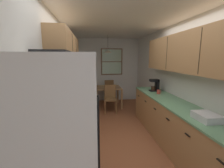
% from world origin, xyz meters
% --- Properties ---
extents(ground_plane, '(12.00, 12.00, 0.00)m').
position_xyz_m(ground_plane, '(0.00, 1.00, 0.00)').
color(ground_plane, brown).
extents(wall_left, '(0.10, 9.00, 2.55)m').
position_xyz_m(wall_left, '(-1.35, 1.00, 1.27)').
color(wall_left, silver).
rests_on(wall_left, ground).
extents(wall_right, '(0.10, 9.00, 2.55)m').
position_xyz_m(wall_right, '(1.35, 1.00, 1.27)').
color(wall_right, silver).
rests_on(wall_right, ground).
extents(wall_back, '(4.40, 0.10, 2.55)m').
position_xyz_m(wall_back, '(0.00, 3.65, 1.27)').
color(wall_back, silver).
rests_on(wall_back, ground).
extents(ceiling_slab, '(4.40, 9.00, 0.08)m').
position_xyz_m(ceiling_slab, '(0.00, 1.00, 2.59)').
color(ceiling_slab, white).
extents(refrigerator, '(0.72, 0.73, 1.81)m').
position_xyz_m(refrigerator, '(-0.95, -1.28, 0.91)').
color(refrigerator, white).
rests_on(refrigerator, ground).
extents(stove_range, '(0.66, 0.60, 1.10)m').
position_xyz_m(stove_range, '(-0.99, -0.60, 0.47)').
color(stove_range, white).
rests_on(stove_range, ground).
extents(microwave_over_range, '(0.39, 0.56, 0.35)m').
position_xyz_m(microwave_over_range, '(-1.11, -0.60, 1.69)').
color(microwave_over_range, black).
extents(counter_left, '(0.64, 2.04, 0.90)m').
position_xyz_m(counter_left, '(-1.00, 0.73, 0.45)').
color(counter_left, '#A87A4C').
rests_on(counter_left, ground).
extents(upper_cabinets_left, '(0.33, 2.12, 0.71)m').
position_xyz_m(upper_cabinets_left, '(-1.14, 0.68, 1.89)').
color(upper_cabinets_left, '#A87A4C').
extents(counter_right, '(0.64, 3.41, 0.90)m').
position_xyz_m(counter_right, '(1.00, 0.05, 0.45)').
color(counter_right, '#A87A4C').
rests_on(counter_right, ground).
extents(upper_cabinets_right, '(0.33, 3.09, 0.74)m').
position_xyz_m(upper_cabinets_right, '(1.14, 0.00, 1.87)').
color(upper_cabinets_right, '#A87A4C').
extents(dining_table, '(0.92, 0.86, 0.72)m').
position_xyz_m(dining_table, '(-0.05, 2.80, 0.61)').
color(dining_table, olive).
rests_on(dining_table, ground).
extents(dining_chair_near, '(0.42, 0.42, 0.90)m').
position_xyz_m(dining_chair_near, '(-0.05, 2.16, 0.50)').
color(dining_chair_near, brown).
rests_on(dining_chair_near, ground).
extents(dining_chair_far, '(0.44, 0.44, 0.90)m').
position_xyz_m(dining_chair_far, '(0.04, 3.44, 0.50)').
color(dining_chair_far, brown).
rests_on(dining_chair_far, ground).
extents(pendant_light, '(0.29, 0.29, 0.59)m').
position_xyz_m(pendant_light, '(-0.05, 2.80, 2.01)').
color(pendant_light, black).
extents(back_window, '(0.87, 0.05, 1.07)m').
position_xyz_m(back_window, '(0.19, 3.58, 1.62)').
color(back_window, brown).
extents(trash_bin, '(0.32, 0.32, 0.59)m').
position_xyz_m(trash_bin, '(-0.70, 2.01, 0.30)').
color(trash_bin, silver).
rests_on(trash_bin, ground).
extents(storage_canister, '(0.10, 0.10, 0.21)m').
position_xyz_m(storage_canister, '(-1.00, 0.05, 1.01)').
color(storage_canister, '#D84C19').
rests_on(storage_canister, counter_left).
extents(dish_towel, '(0.02, 0.16, 0.24)m').
position_xyz_m(dish_towel, '(-0.64, -0.45, 0.50)').
color(dish_towel, white).
extents(coffee_maker, '(0.22, 0.18, 0.32)m').
position_xyz_m(coffee_maker, '(1.03, 1.15, 1.07)').
color(coffee_maker, black).
rests_on(coffee_maker, counter_right).
extents(mug_by_coffeemaker, '(0.12, 0.09, 0.10)m').
position_xyz_m(mug_by_coffeemaker, '(1.00, 0.85, 0.95)').
color(mug_by_coffeemaker, '#BF3F33').
rests_on(mug_by_coffeemaker, counter_right).
extents(dish_rack, '(0.28, 0.34, 0.10)m').
position_xyz_m(dish_rack, '(0.97, -0.78, 0.95)').
color(dish_rack, silver).
rests_on(dish_rack, counter_right).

